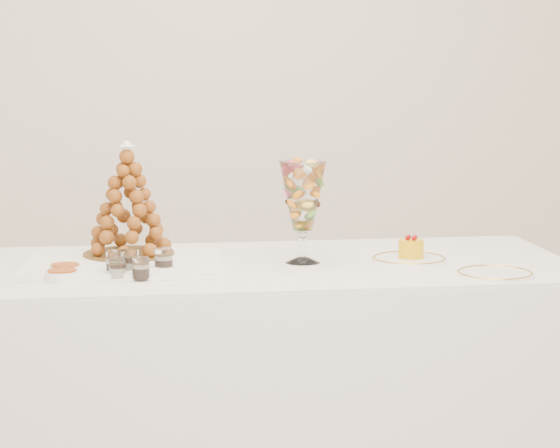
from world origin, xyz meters
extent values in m
cube|color=silver|center=(0.00, 2.00, 1.40)|extent=(4.50, 0.04, 2.80)
cube|color=white|center=(-0.09, 0.23, 0.39)|extent=(2.10, 0.87, 0.78)
cube|color=white|center=(-0.09, 0.23, 0.79)|extent=(2.09, 0.86, 0.01)
cube|color=white|center=(-0.48, 0.26, 0.80)|extent=(0.63, 0.50, 0.02)
cylinder|color=white|center=(0.09, 0.23, 0.80)|extent=(0.11, 0.11, 0.02)
cylinder|color=white|center=(0.09, 0.23, 0.85)|extent=(0.02, 0.02, 0.08)
sphere|color=white|center=(0.09, 0.23, 0.89)|extent=(0.04, 0.04, 0.04)
cylinder|color=white|center=(0.43, 0.20, 0.80)|extent=(0.24, 0.24, 0.01)
cylinder|color=white|center=(0.62, -0.06, 0.80)|extent=(0.23, 0.23, 0.01)
cylinder|color=white|center=(-0.50, 0.10, 0.83)|extent=(0.06, 0.06, 0.08)
cylinder|color=white|center=(-0.46, 0.11, 0.83)|extent=(0.07, 0.07, 0.08)
cylinder|color=white|center=(-0.36, 0.14, 0.83)|extent=(0.07, 0.07, 0.07)
cylinder|color=white|center=(-0.50, 0.05, 0.83)|extent=(0.06, 0.06, 0.07)
cylinder|color=white|center=(-0.43, 0.03, 0.83)|extent=(0.06, 0.06, 0.07)
cylinder|color=white|center=(-0.65, 0.14, 0.81)|extent=(0.10, 0.10, 0.03)
cylinder|color=white|center=(-0.66, 0.06, 0.81)|extent=(0.10, 0.10, 0.03)
cylinder|color=brown|center=(-0.46, 0.36, 0.81)|extent=(0.29, 0.29, 0.01)
cone|color=brown|center=(-0.46, 0.36, 0.99)|extent=(0.31, 0.31, 0.35)
sphere|color=white|center=(-0.46, 0.36, 1.16)|extent=(0.04, 0.04, 0.04)
cylinder|color=#E7AC0A|center=(0.44, 0.21, 0.83)|extent=(0.08, 0.08, 0.06)
sphere|color=#910507|center=(0.45, 0.21, 0.87)|extent=(0.01, 0.01, 0.01)
sphere|color=#910507|center=(0.43, 0.22, 0.87)|extent=(0.01, 0.01, 0.01)
sphere|color=#910507|center=(0.42, 0.20, 0.87)|extent=(0.01, 0.01, 0.01)
sphere|color=#910507|center=(0.44, 0.19, 0.87)|extent=(0.01, 0.01, 0.01)
camera|label=1|loc=(-0.51, -3.14, 1.44)|focal=70.00mm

